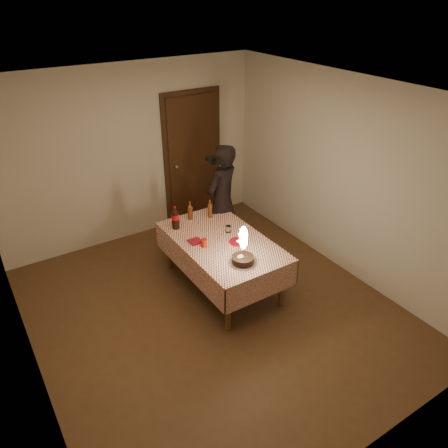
{
  "coord_description": "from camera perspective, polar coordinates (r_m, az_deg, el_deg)",
  "views": [
    {
      "loc": [
        -2.12,
        -3.56,
        3.53
      ],
      "look_at": [
        0.36,
        0.31,
        0.95
      ],
      "focal_mm": 35.0,
      "sensor_mm": 36.0,
      "label": 1
    }
  ],
  "objects": [
    {
      "name": "cola_bottle",
      "position": [
        5.66,
        -6.37,
        0.82
      ],
      "size": [
        0.1,
        0.1,
        0.32
      ],
      "color": "black",
      "rests_on": "dining_table"
    },
    {
      "name": "napkin_stack",
      "position": [
        5.41,
        -3.76,
        -2.26
      ],
      "size": [
        0.15,
        0.15,
        0.02
      ],
      "primitive_type": "cube",
      "color": "#AA132B",
      "rests_on": "dining_table"
    },
    {
      "name": "room_shell",
      "position": [
        4.62,
        -1.85,
        5.32
      ],
      "size": [
        4.04,
        4.54,
        2.62
      ],
      "color": "beige",
      "rests_on": "ground"
    },
    {
      "name": "photographer",
      "position": [
        6.14,
        -0.27,
        3.09
      ],
      "size": [
        0.7,
        0.6,
        1.64
      ],
      "color": "black",
      "rests_on": "ground"
    },
    {
      "name": "clear_cup",
      "position": [
        5.59,
        0.57,
        -0.66
      ],
      "size": [
        0.07,
        0.07,
        0.09
      ],
      "primitive_type": "cylinder",
      "color": "white",
      "rests_on": "dining_table"
    },
    {
      "name": "ground",
      "position": [
        5.44,
        -1.46,
        -11.17
      ],
      "size": [
        4.0,
        4.5,
        0.01
      ],
      "primitive_type": "cube",
      "color": "brown",
      "rests_on": "ground"
    },
    {
      "name": "dining_table",
      "position": [
        5.49,
        -0.28,
        -2.95
      ],
      "size": [
        1.02,
        1.72,
        0.7
      ],
      "color": "brown",
      "rests_on": "ground"
    },
    {
      "name": "amber_bottle_right",
      "position": [
        5.92,
        -1.85,
        1.94
      ],
      "size": [
        0.06,
        0.06,
        0.26
      ],
      "color": "#5E2D10",
      "rests_on": "dining_table"
    },
    {
      "name": "red_plate",
      "position": [
        5.41,
        1.84,
        -2.31
      ],
      "size": [
        0.22,
        0.22,
        0.01
      ],
      "primitive_type": "cylinder",
      "color": "red",
      "rests_on": "dining_table"
    },
    {
      "name": "birthday_cake",
      "position": [
        4.96,
        2.51,
        -3.86
      ],
      "size": [
        0.32,
        0.32,
        0.48
      ],
      "color": "white",
      "rests_on": "dining_table"
    },
    {
      "name": "red_cup",
      "position": [
        5.29,
        -2.65,
        -2.49
      ],
      "size": [
        0.08,
        0.08,
        0.1
      ],
      "primitive_type": "cylinder",
      "color": "red",
      "rests_on": "dining_table"
    },
    {
      "name": "amber_bottle_left",
      "position": [
        5.88,
        -4.45,
        1.69
      ],
      "size": [
        0.06,
        0.06,
        0.26
      ],
      "color": "#5E2D10",
      "rests_on": "dining_table"
    }
  ]
}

